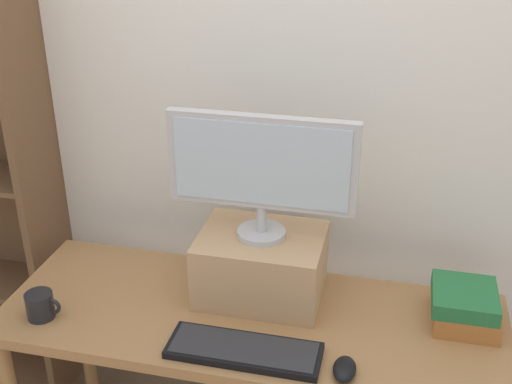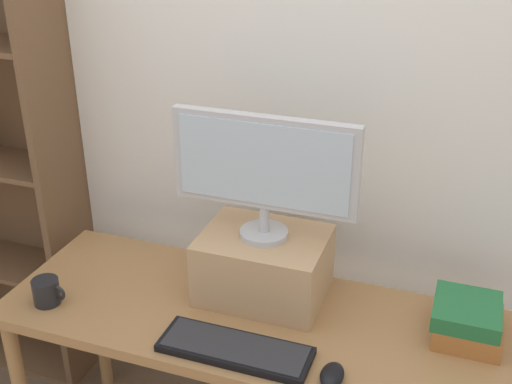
{
  "view_description": "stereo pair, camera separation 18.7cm",
  "coord_description": "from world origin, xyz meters",
  "px_view_note": "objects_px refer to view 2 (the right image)",
  "views": [
    {
      "loc": [
        0.39,
        -1.59,
        1.92
      ],
      "look_at": [
        0.01,
        0.05,
        1.11
      ],
      "focal_mm": 45.0,
      "sensor_mm": 36.0,
      "label": 1
    },
    {
      "loc": [
        0.57,
        -1.54,
        1.92
      ],
      "look_at": [
        0.01,
        0.05,
        1.11
      ],
      "focal_mm": 45.0,
      "sensor_mm": 36.0,
      "label": 2
    }
  ],
  "objects_px": {
    "desk": "(249,334)",
    "riser_box": "(264,265)",
    "keyboard": "(235,349)",
    "book_stack": "(467,320)",
    "computer_monitor": "(264,168)",
    "computer_mouse": "(332,375)",
    "coffee_mug": "(47,292)"
  },
  "relations": [
    {
      "from": "book_stack",
      "to": "coffee_mug",
      "type": "relative_size",
      "value": 1.93
    },
    {
      "from": "coffee_mug",
      "to": "desk",
      "type": "bearing_deg",
      "value": 14.45
    },
    {
      "from": "computer_mouse",
      "to": "book_stack",
      "type": "distance_m",
      "value": 0.46
    },
    {
      "from": "desk",
      "to": "coffee_mug",
      "type": "bearing_deg",
      "value": -165.55
    },
    {
      "from": "book_stack",
      "to": "riser_box",
      "type": "bearing_deg",
      "value": 179.27
    },
    {
      "from": "desk",
      "to": "computer_monitor",
      "type": "bearing_deg",
      "value": 87.53
    },
    {
      "from": "desk",
      "to": "book_stack",
      "type": "xyz_separation_m",
      "value": [
        0.64,
        0.12,
        0.13
      ]
    },
    {
      "from": "computer_monitor",
      "to": "computer_mouse",
      "type": "distance_m",
      "value": 0.62
    },
    {
      "from": "computer_monitor",
      "to": "book_stack",
      "type": "bearing_deg",
      "value": -0.59
    },
    {
      "from": "computer_monitor",
      "to": "book_stack",
      "type": "xyz_separation_m",
      "value": [
        0.64,
        -0.01,
        -0.39
      ]
    },
    {
      "from": "book_stack",
      "to": "coffee_mug",
      "type": "distance_m",
      "value": 1.3
    },
    {
      "from": "desk",
      "to": "computer_mouse",
      "type": "distance_m",
      "value": 0.39
    },
    {
      "from": "riser_box",
      "to": "coffee_mug",
      "type": "height_order",
      "value": "riser_box"
    },
    {
      "from": "riser_box",
      "to": "keyboard",
      "type": "bearing_deg",
      "value": -86.21
    },
    {
      "from": "riser_box",
      "to": "book_stack",
      "type": "xyz_separation_m",
      "value": [
        0.64,
        -0.01,
        -0.05
      ]
    },
    {
      "from": "desk",
      "to": "riser_box",
      "type": "distance_m",
      "value": 0.22
    },
    {
      "from": "computer_monitor",
      "to": "book_stack",
      "type": "height_order",
      "value": "computer_monitor"
    },
    {
      "from": "keyboard",
      "to": "book_stack",
      "type": "relative_size",
      "value": 2.02
    },
    {
      "from": "desk",
      "to": "book_stack",
      "type": "relative_size",
      "value": 7.18
    },
    {
      "from": "coffee_mug",
      "to": "computer_mouse",
      "type": "bearing_deg",
      "value": -2.62
    },
    {
      "from": "desk",
      "to": "keyboard",
      "type": "distance_m",
      "value": 0.21
    },
    {
      "from": "computer_monitor",
      "to": "coffee_mug",
      "type": "xyz_separation_m",
      "value": [
        -0.63,
        -0.28,
        -0.4
      ]
    },
    {
      "from": "computer_monitor",
      "to": "coffee_mug",
      "type": "bearing_deg",
      "value": -155.8
    },
    {
      "from": "computer_monitor",
      "to": "keyboard",
      "type": "distance_m",
      "value": 0.53
    },
    {
      "from": "riser_box",
      "to": "computer_mouse",
      "type": "distance_m",
      "value": 0.46
    },
    {
      "from": "riser_box",
      "to": "computer_monitor",
      "type": "xyz_separation_m",
      "value": [
        0.0,
        -0.0,
        0.34
      ]
    },
    {
      "from": "computer_monitor",
      "to": "keyboard",
      "type": "height_order",
      "value": "computer_monitor"
    },
    {
      "from": "desk",
      "to": "coffee_mug",
      "type": "height_order",
      "value": "coffee_mug"
    },
    {
      "from": "riser_box",
      "to": "computer_mouse",
      "type": "height_order",
      "value": "riser_box"
    },
    {
      "from": "book_stack",
      "to": "desk",
      "type": "bearing_deg",
      "value": -169.77
    },
    {
      "from": "keyboard",
      "to": "book_stack",
      "type": "distance_m",
      "value": 0.69
    },
    {
      "from": "desk",
      "to": "keyboard",
      "type": "height_order",
      "value": "keyboard"
    }
  ]
}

